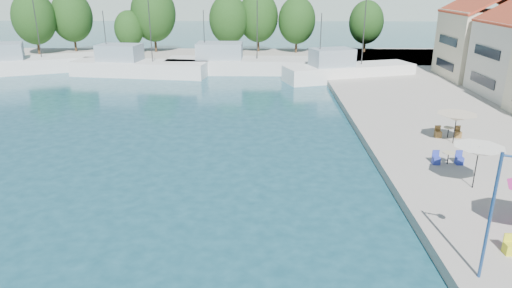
{
  "coord_description": "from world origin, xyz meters",
  "views": [
    {
      "loc": [
        -1.09,
        -2.06,
        11.04
      ],
      "look_at": [
        -1.65,
        26.0,
        1.07
      ],
      "focal_mm": 32.0,
      "sensor_mm": 36.0,
      "label": 1
    }
  ],
  "objects_px": {
    "umbrella_white": "(479,151)",
    "umbrella_cream": "(457,117)",
    "trawler_02": "(137,67)",
    "trawler_04": "(346,71)",
    "street_lamp": "(505,194)",
    "trawler_03": "(238,64)",
    "trawler_01": "(21,64)"
  },
  "relations": [
    {
      "from": "trawler_03",
      "to": "trawler_02",
      "type": "bearing_deg",
      "value": -169.89
    },
    {
      "from": "trawler_02",
      "to": "umbrella_white",
      "type": "xyz_separation_m",
      "value": [
        27.28,
        -34.03,
        1.64
      ]
    },
    {
      "from": "umbrella_cream",
      "to": "street_lamp",
      "type": "height_order",
      "value": "street_lamp"
    },
    {
      "from": "umbrella_cream",
      "to": "trawler_01",
      "type": "bearing_deg",
      "value": 147.33
    },
    {
      "from": "trawler_01",
      "to": "trawler_04",
      "type": "xyz_separation_m",
      "value": [
        41.32,
        -4.21,
        0.0
      ]
    },
    {
      "from": "umbrella_white",
      "to": "street_lamp",
      "type": "bearing_deg",
      "value": -109.39
    },
    {
      "from": "trawler_02",
      "to": "umbrella_white",
      "type": "bearing_deg",
      "value": -43.3
    },
    {
      "from": "trawler_03",
      "to": "trawler_01",
      "type": "bearing_deg",
      "value": -179.0
    },
    {
      "from": "trawler_02",
      "to": "trawler_03",
      "type": "bearing_deg",
      "value": 17.91
    },
    {
      "from": "trawler_02",
      "to": "umbrella_white",
      "type": "relative_size",
      "value": 6.57
    },
    {
      "from": "umbrella_cream",
      "to": "umbrella_white",
      "type": "bearing_deg",
      "value": -103.42
    },
    {
      "from": "trawler_04",
      "to": "umbrella_white",
      "type": "height_order",
      "value": "trawler_04"
    },
    {
      "from": "trawler_01",
      "to": "trawler_04",
      "type": "relative_size",
      "value": 1.28
    },
    {
      "from": "trawler_03",
      "to": "umbrella_cream",
      "type": "xyz_separation_m",
      "value": [
        16.41,
        -29.01,
        1.38
      ]
    },
    {
      "from": "umbrella_white",
      "to": "trawler_02",
      "type": "bearing_deg",
      "value": 128.72
    },
    {
      "from": "trawler_03",
      "to": "umbrella_white",
      "type": "bearing_deg",
      "value": -67.75
    },
    {
      "from": "trawler_01",
      "to": "street_lamp",
      "type": "xyz_separation_m",
      "value": [
        40.05,
        -43.94,
        3.02
      ]
    },
    {
      "from": "trawler_01",
      "to": "umbrella_white",
      "type": "relative_size",
      "value": 7.86
    },
    {
      "from": "street_lamp",
      "to": "umbrella_white",
      "type": "bearing_deg",
      "value": 95.18
    },
    {
      "from": "trawler_01",
      "to": "street_lamp",
      "type": "bearing_deg",
      "value": -71.51
    },
    {
      "from": "trawler_02",
      "to": "trawler_04",
      "type": "height_order",
      "value": "same"
    },
    {
      "from": "umbrella_white",
      "to": "umbrella_cream",
      "type": "height_order",
      "value": "umbrella_white"
    },
    {
      "from": "trawler_04",
      "to": "umbrella_cream",
      "type": "relative_size",
      "value": 6.09
    },
    {
      "from": "trawler_02",
      "to": "trawler_03",
      "type": "height_order",
      "value": "same"
    },
    {
      "from": "trawler_04",
      "to": "street_lamp",
      "type": "relative_size",
      "value": 3.21
    },
    {
      "from": "trawler_04",
      "to": "umbrella_white",
      "type": "distance_m",
      "value": 31.71
    },
    {
      "from": "trawler_02",
      "to": "street_lamp",
      "type": "bearing_deg",
      "value": -51.9
    },
    {
      "from": "street_lamp",
      "to": "umbrella_cream",
      "type": "bearing_deg",
      "value": 97.95
    },
    {
      "from": "trawler_04",
      "to": "umbrella_white",
      "type": "relative_size",
      "value": 6.12
    },
    {
      "from": "umbrella_white",
      "to": "trawler_04",
      "type": "bearing_deg",
      "value": 92.85
    },
    {
      "from": "trawler_02",
      "to": "street_lamp",
      "type": "height_order",
      "value": "trawler_02"
    },
    {
      "from": "trawler_01",
      "to": "trawler_03",
      "type": "relative_size",
      "value": 1.08
    }
  ]
}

